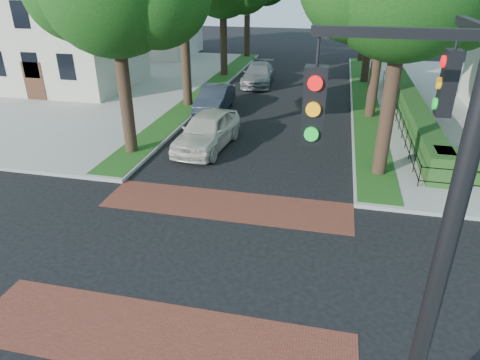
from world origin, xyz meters
name	(u,v)px	position (x,y,z in m)	size (l,w,h in m)	color
ground	(200,257)	(0.00, 0.00, 0.00)	(120.00, 120.00, 0.00)	black
sidewalk_nw	(34,81)	(-19.50, 19.00, 0.07)	(30.00, 30.00, 0.15)	gray
crosswalk_far	(227,205)	(0.00, 3.20, 0.01)	(9.00, 2.20, 0.01)	maroon
crosswalk_near	(158,337)	(0.00, -3.20, 0.01)	(9.00, 2.20, 0.01)	maroon
grass_strip_ne	(365,98)	(5.40, 19.10, 0.16)	(1.60, 29.80, 0.02)	#184C15
grass_strip_nw	(208,89)	(-5.40, 19.10, 0.16)	(1.60, 29.80, 0.02)	#184C15
hedge_main_road	(411,108)	(7.70, 15.00, 0.75)	(1.00, 18.00, 1.20)	#1E4217
fence_main_road	(396,110)	(6.90, 15.00, 0.60)	(0.06, 18.00, 0.90)	black
house_left_near	(60,14)	(-15.49, 17.99, 5.04)	(10.00, 9.00, 10.14)	beige
house_left_far	(145,2)	(-15.49, 31.99, 5.04)	(10.00, 9.00, 10.14)	beige
traffic_signal	(433,207)	(4.89, -4.41, 4.71)	(2.17, 2.00, 8.00)	black
parked_car_front	(207,130)	(-2.30, 8.54, 0.86)	(2.04, 5.06, 1.72)	beige
parked_car_middle	(215,99)	(-3.60, 14.49, 0.76)	(1.60, 4.60, 1.52)	#202630
parked_car_rear	(258,74)	(-2.30, 21.92, 0.76)	(2.14, 5.25, 1.52)	gray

